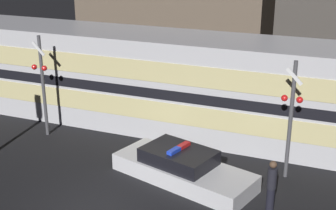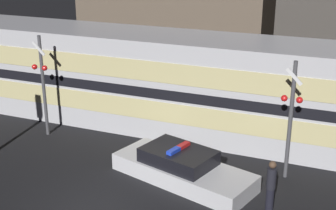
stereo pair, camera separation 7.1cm
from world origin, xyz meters
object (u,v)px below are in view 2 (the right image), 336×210
Objects in this scene: police_car at (182,168)px; crossing_signal_near at (291,116)px; train at (156,81)px; pedestrian at (271,186)px.

crossing_signal_near reaches higher than police_car.
police_car is 4.03m from crossing_signal_near.
crossing_signal_near is at bearing -23.95° from train.
train is at bearing 156.05° from crossing_signal_near.
pedestrian is 0.41× the size of crossing_signal_near.
crossing_signal_near is (6.04, -2.68, 0.26)m from train.
police_car is at bearing 164.58° from pedestrian.
crossing_signal_near is (3.24, 1.52, 1.84)m from police_car.
train is 6.61m from crossing_signal_near.
train is 4.13× the size of police_car.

